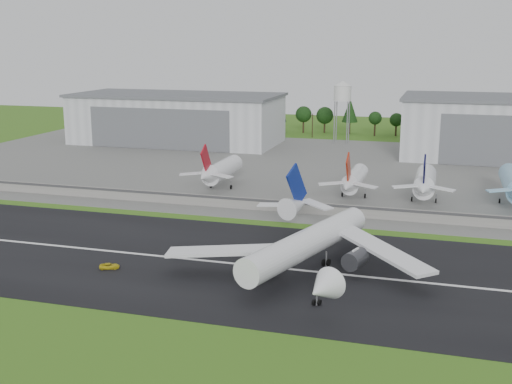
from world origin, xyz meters
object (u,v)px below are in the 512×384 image
(parked_jet_red_a, at_px, (219,171))
(ground_vehicle, at_px, (110,266))
(parked_jet_red_b, at_px, (353,180))
(parked_jet_navy, at_px, (425,183))
(main_airliner, at_px, (307,250))

(parked_jet_red_a, bearing_deg, ground_vehicle, -87.89)
(parked_jet_red_b, distance_m, parked_jet_navy, 21.00)
(parked_jet_red_a, height_order, parked_jet_navy, parked_jet_navy)
(parked_jet_red_b, height_order, parked_jet_navy, parked_jet_navy)
(main_airliner, distance_m, parked_jet_navy, 70.27)
(ground_vehicle, distance_m, parked_jet_navy, 98.76)
(parked_jet_red_b, relative_size, parked_jet_navy, 1.00)
(ground_vehicle, height_order, parked_jet_red_a, parked_jet_red_a)
(parked_jet_navy, bearing_deg, ground_vehicle, -128.59)
(main_airliner, xyz_separation_m, ground_vehicle, (-40.37, -10.06, -4.21))
(main_airliner, distance_m, parked_jet_red_a, 79.73)
(main_airliner, bearing_deg, parked_jet_red_a, -39.29)
(main_airliner, bearing_deg, parked_jet_navy, -89.61)
(ground_vehicle, bearing_deg, parked_jet_red_b, -51.21)
(parked_jet_red_b, bearing_deg, parked_jet_red_a, 179.92)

